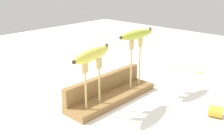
# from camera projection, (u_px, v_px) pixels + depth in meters

# --- Properties ---
(ground_plane) EXTENTS (3.00, 3.00, 0.00)m
(ground_plane) POSITION_uv_depth(u_px,v_px,m) (112.00, 100.00, 1.05)
(ground_plane) COLOR white
(wooden_board) EXTENTS (0.41, 0.11, 0.03)m
(wooden_board) POSITION_uv_depth(u_px,v_px,m) (112.00, 97.00, 1.05)
(wooden_board) COLOR olive
(wooden_board) RESTS_ON ground
(board_backstop) EXTENTS (0.40, 0.03, 0.07)m
(board_backstop) POSITION_uv_depth(u_px,v_px,m) (104.00, 83.00, 1.06)
(board_backstop) COLOR olive
(board_backstop) RESTS_ON wooden_board
(fork_stand_left) EXTENTS (0.09, 0.01, 0.17)m
(fork_stand_left) POSITION_uv_depth(u_px,v_px,m) (93.00, 79.00, 0.91)
(fork_stand_left) COLOR tan
(fork_stand_left) RESTS_ON wooden_board
(fork_stand_right) EXTENTS (0.08, 0.01, 0.20)m
(fork_stand_right) POSITION_uv_depth(u_px,v_px,m) (136.00, 59.00, 1.07)
(fork_stand_right) COLOR tan
(fork_stand_right) RESTS_ON wooden_board
(banana_raised_left) EXTENTS (0.20, 0.08, 0.04)m
(banana_raised_left) POSITION_uv_depth(u_px,v_px,m) (92.00, 55.00, 0.89)
(banana_raised_left) COLOR #DBD147
(banana_raised_left) RESTS_ON fork_stand_left
(banana_raised_right) EXTENTS (0.18, 0.05, 0.04)m
(banana_raised_right) POSITION_uv_depth(u_px,v_px,m) (136.00, 35.00, 1.04)
(banana_raised_right) COLOR #B2C138
(banana_raised_right) RESTS_ON fork_stand_right
(fork_fallen_near) EXTENTS (0.08, 0.18, 0.01)m
(fork_fallen_near) POSITION_uv_depth(u_px,v_px,m) (189.00, 71.00, 1.36)
(fork_fallen_near) COLOR tan
(fork_fallen_near) RESTS_ON ground
(banana_chunk_near) EXTENTS (0.05, 0.06, 0.04)m
(banana_chunk_near) POSITION_uv_depth(u_px,v_px,m) (215.00, 112.00, 0.92)
(banana_chunk_near) COLOR gold
(banana_chunk_near) RESTS_ON ground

